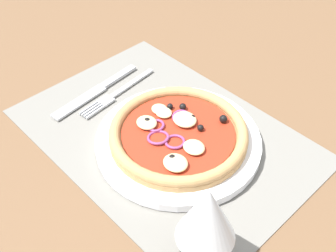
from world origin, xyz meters
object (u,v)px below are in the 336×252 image
Objects in this scene: pizza at (177,134)px; wine_glass at (207,216)px; fork at (115,94)px; plate at (177,142)px; knife at (96,91)px.

pizza is 1.50× the size of wine_glass.
pizza reaches higher than fork.
plate is at bearing -35.52° from wine_glass.
fork is 37.65cm from wine_glass.
pizza is at bearing 88.03° from knife.
wine_glass is (-37.25, 10.72, 9.61)cm from knife.
plate is 1.83cm from pizza.
knife is at bearing 3.97° from plate.
plate reaches higher than knife.
pizza is at bearing 81.43° from fork.
plate is 1.81× the size of wine_glass.
fork is at bearing -2.51° from pizza.
pizza is 17.22cm from fork.
wine_glass is (-34.05, 12.85, 9.65)cm from fork.
plate is 17.09cm from fork.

